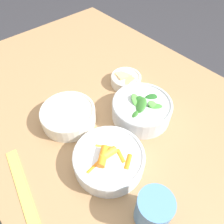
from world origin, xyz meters
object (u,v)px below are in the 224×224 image
at_px(bowl_beans_hotdog, 69,116).
at_px(cup, 153,210).
at_px(bowl_greens, 142,109).
at_px(bowl_carrots, 109,159).
at_px(bowl_cookies, 126,79).
at_px(ruler, 23,188).

relative_size(bowl_beans_hotdog, cup, 1.76).
distance_m(bowl_greens, bowl_beans_hotdog, 0.24).
bearing_deg(cup, bowl_beans_hotdog, -3.05).
bearing_deg(bowl_carrots, bowl_greens, -71.73).
height_order(bowl_carrots, bowl_greens, bowl_greens).
bearing_deg(bowl_greens, bowl_cookies, -26.65).
xyz_separation_m(ruler, cup, (-0.27, -0.20, 0.05)).
relative_size(bowl_carrots, bowl_cookies, 1.71).
relative_size(ruler, cup, 2.53).
relative_size(bowl_beans_hotdog, ruler, 0.69).
distance_m(bowl_cookies, ruler, 0.51).
height_order(ruler, cup, cup).
relative_size(bowl_cookies, ruler, 0.45).
bearing_deg(cup, ruler, 36.92).
bearing_deg(bowl_cookies, ruler, 103.90).
bearing_deg(bowl_carrots, bowl_cookies, -51.45).
bearing_deg(bowl_beans_hotdog, ruler, 116.28).
height_order(bowl_carrots, bowl_cookies, bowl_carrots).
xyz_separation_m(bowl_greens, cup, (-0.24, 0.21, 0.01)).
bearing_deg(bowl_cookies, bowl_greens, 153.35).
height_order(bowl_carrots, bowl_beans_hotdog, bowl_carrots).
xyz_separation_m(bowl_cookies, ruler, (-0.12, 0.49, -0.02)).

